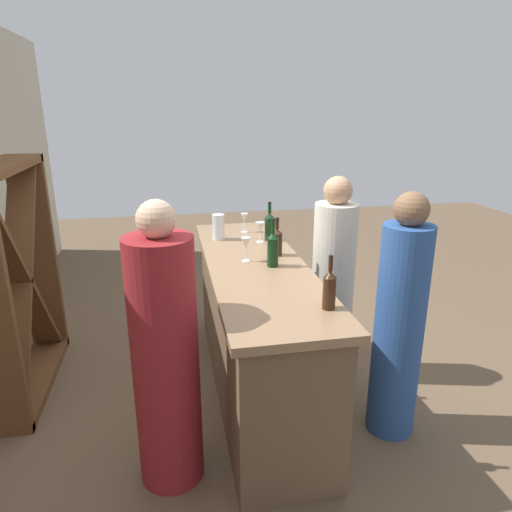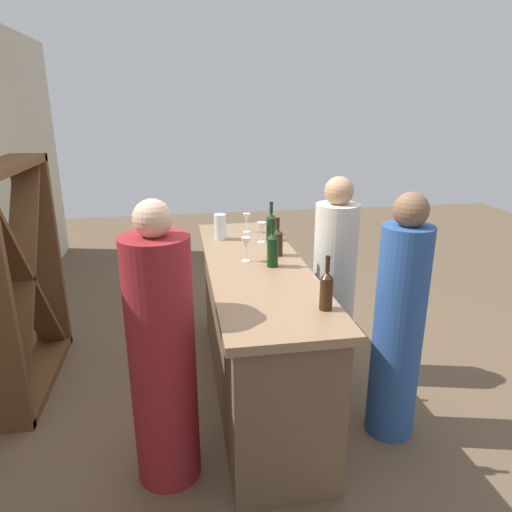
# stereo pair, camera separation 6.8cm
# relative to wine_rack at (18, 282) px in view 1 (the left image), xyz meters

# --- Properties ---
(ground_plane) EXTENTS (12.00, 12.00, 0.00)m
(ground_plane) POSITION_rel_wine_rack_xyz_m (-0.39, -1.65, -0.83)
(ground_plane) COLOR brown
(bar_counter) EXTENTS (2.26, 0.66, 1.00)m
(bar_counter) POSITION_rel_wine_rack_xyz_m (-0.39, -1.65, -0.33)
(bar_counter) COLOR brown
(bar_counter) RESTS_ON ground
(wine_rack) EXTENTS (1.23, 0.28, 1.67)m
(wine_rack) POSITION_rel_wine_rack_xyz_m (0.00, 0.00, 0.00)
(wine_rack) COLOR brown
(wine_rack) RESTS_ON ground
(wine_bottle_leftmost_amber_brown) EXTENTS (0.07, 0.07, 0.30)m
(wine_bottle_leftmost_amber_brown) POSITION_rel_wine_rack_xyz_m (-1.19, -1.89, 0.28)
(wine_bottle_leftmost_amber_brown) COLOR #331E0F
(wine_bottle_leftmost_amber_brown) RESTS_ON bar_counter
(wine_bottle_second_left_dark_green) EXTENTS (0.08, 0.08, 0.33)m
(wine_bottle_second_left_dark_green) POSITION_rel_wine_rack_xyz_m (-0.47, -1.75, 0.29)
(wine_bottle_second_left_dark_green) COLOR black
(wine_bottle_second_left_dark_green) RESTS_ON bar_counter
(wine_bottle_center_amber_brown) EXTENTS (0.08, 0.08, 0.28)m
(wine_bottle_center_amber_brown) POSITION_rel_wine_rack_xyz_m (-0.24, -1.83, 0.27)
(wine_bottle_center_amber_brown) COLOR #331E0F
(wine_bottle_center_amber_brown) RESTS_ON bar_counter
(wine_bottle_second_right_dark_green) EXTENTS (0.08, 0.08, 0.31)m
(wine_bottle_second_right_dark_green) POSITION_rel_wine_rack_xyz_m (0.15, -1.86, 0.28)
(wine_bottle_second_right_dark_green) COLOR black
(wine_bottle_second_right_dark_green) RESTS_ON bar_counter
(wine_glass_near_left) EXTENTS (0.07, 0.07, 0.16)m
(wine_glass_near_left) POSITION_rel_wine_rack_xyz_m (0.11, -1.78, 0.28)
(wine_glass_near_left) COLOR white
(wine_glass_near_left) RESTS_ON bar_counter
(wine_glass_near_center) EXTENTS (0.06, 0.06, 0.16)m
(wine_glass_near_center) POSITION_rel_wine_rack_xyz_m (0.43, -1.71, 0.28)
(wine_glass_near_center) COLOR white
(wine_glass_near_center) RESTS_ON bar_counter
(wine_glass_near_right) EXTENTS (0.06, 0.06, 0.17)m
(wine_glass_near_right) POSITION_rel_wine_rack_xyz_m (-0.34, -1.59, 0.29)
(wine_glass_near_right) COLOR white
(wine_glass_near_right) RESTS_ON bar_counter
(water_pitcher) EXTENTS (0.10, 0.10, 0.20)m
(water_pitcher) POSITION_rel_wine_rack_xyz_m (0.25, -1.47, 0.27)
(water_pitcher) COLOR silver
(water_pitcher) RESTS_ON bar_counter
(person_left_guest) EXTENTS (0.33, 0.33, 1.57)m
(person_left_guest) POSITION_rel_wine_rack_xyz_m (-0.98, -2.43, -0.10)
(person_left_guest) COLOR #284C8C
(person_left_guest) RESTS_ON ground
(person_center_guest) EXTENTS (0.32, 0.32, 1.56)m
(person_center_guest) POSITION_rel_wine_rack_xyz_m (-0.26, -2.26, -0.11)
(person_center_guest) COLOR beige
(person_center_guest) RESTS_ON ground
(person_right_guest) EXTENTS (0.45, 0.45, 1.60)m
(person_right_guest) POSITION_rel_wine_rack_xyz_m (-1.11, -1.02, -0.09)
(person_right_guest) COLOR maroon
(person_right_guest) RESTS_ON ground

